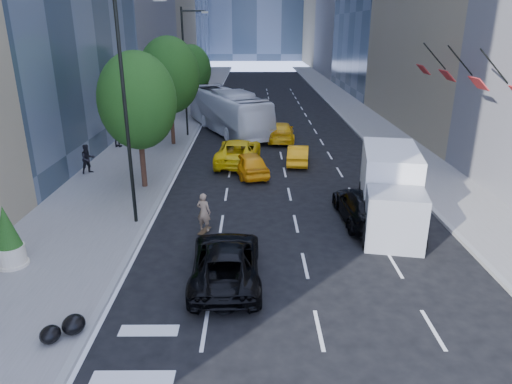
{
  "coord_description": "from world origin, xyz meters",
  "views": [
    {
      "loc": [
        -1.0,
        -15.64,
        8.74
      ],
      "look_at": [
        -0.88,
        3.96,
        1.6
      ],
      "focal_mm": 32.0,
      "sensor_mm": 36.0,
      "label": 1
    }
  ],
  "objects_px": {
    "skateboarder": "(204,215)",
    "planter_shrub": "(8,238)",
    "box_truck": "(390,188)",
    "black_sedan_lincoln": "(226,261)",
    "city_bus": "(228,111)",
    "black_sedan_mercedes": "(364,206)"
  },
  "relations": [
    {
      "from": "black_sedan_lincoln",
      "to": "city_bus",
      "type": "height_order",
      "value": "city_bus"
    },
    {
      "from": "black_sedan_mercedes",
      "to": "planter_shrub",
      "type": "height_order",
      "value": "planter_shrub"
    },
    {
      "from": "skateboarder",
      "to": "planter_shrub",
      "type": "bearing_deg",
      "value": 44.33
    },
    {
      "from": "black_sedan_lincoln",
      "to": "box_truck",
      "type": "bearing_deg",
      "value": -145.78
    },
    {
      "from": "black_sedan_lincoln",
      "to": "skateboarder",
      "type": "bearing_deg",
      "value": -74.81
    },
    {
      "from": "box_truck",
      "to": "black_sedan_mercedes",
      "type": "bearing_deg",
      "value": -166.75
    },
    {
      "from": "city_bus",
      "to": "box_truck",
      "type": "distance_m",
      "value": 21.54
    },
    {
      "from": "black_sedan_lincoln",
      "to": "black_sedan_mercedes",
      "type": "distance_m",
      "value": 8.13
    },
    {
      "from": "black_sedan_lincoln",
      "to": "city_bus",
      "type": "xyz_separation_m",
      "value": [
        -1.2,
        25.07,
        1.07
      ]
    },
    {
      "from": "black_sedan_lincoln",
      "to": "black_sedan_mercedes",
      "type": "height_order",
      "value": "black_sedan_mercedes"
    },
    {
      "from": "skateboarder",
      "to": "black_sedan_mercedes",
      "type": "bearing_deg",
      "value": -150.41
    },
    {
      "from": "black_sedan_lincoln",
      "to": "box_truck",
      "type": "xyz_separation_m",
      "value": [
        7.38,
        5.31,
        0.94
      ]
    },
    {
      "from": "box_truck",
      "to": "planter_shrub",
      "type": "height_order",
      "value": "box_truck"
    },
    {
      "from": "black_sedan_lincoln",
      "to": "planter_shrub",
      "type": "height_order",
      "value": "planter_shrub"
    },
    {
      "from": "skateboarder",
      "to": "box_truck",
      "type": "xyz_separation_m",
      "value": [
        8.58,
        1.31,
        0.79
      ]
    },
    {
      "from": "black_sedan_mercedes",
      "to": "city_bus",
      "type": "height_order",
      "value": "city_bus"
    },
    {
      "from": "box_truck",
      "to": "skateboarder",
      "type": "bearing_deg",
      "value": -160.4
    },
    {
      "from": "black_sedan_lincoln",
      "to": "city_bus",
      "type": "relative_size",
      "value": 0.41
    },
    {
      "from": "black_sedan_lincoln",
      "to": "box_truck",
      "type": "relative_size",
      "value": 0.73
    },
    {
      "from": "skateboarder",
      "to": "black_sedan_mercedes",
      "type": "height_order",
      "value": "skateboarder"
    },
    {
      "from": "skateboarder",
      "to": "black_sedan_lincoln",
      "type": "relative_size",
      "value": 0.33
    },
    {
      "from": "skateboarder",
      "to": "black_sedan_lincoln",
      "type": "xyz_separation_m",
      "value": [
        1.2,
        -4.0,
        -0.15
      ]
    }
  ]
}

